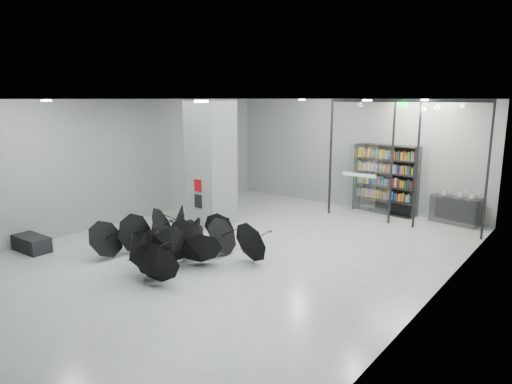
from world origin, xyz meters
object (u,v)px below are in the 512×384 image
Objects in this scene: column at (211,163)px; umbrella_cluster at (173,247)px; shop_counter at (455,210)px; bookshelf at (386,179)px; bench at (30,243)px.

column reaches higher than umbrella_cluster.
umbrella_cluster is at bearing -63.74° from column.
column is at bearing -133.94° from shop_counter.
shop_counter is at bearing 10.12° from bookshelf.
bookshelf is 2.51m from shop_counter.
bench is 11.45m from bookshelf.
umbrella_cluster is at bearing -112.34° from shop_counter.
bench is at bearing -111.81° from column.
shop_counter is 0.34× the size of umbrella_cluster.
column is 1.64× the size of bookshelf.
bench is 0.85× the size of shop_counter.
column is 3.13× the size of bench.
bookshelf is (3.93, 4.75, -0.78)m from column.
bookshelf is at bearing 58.04° from bench.
bookshelf reaches higher than umbrella_cluster.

